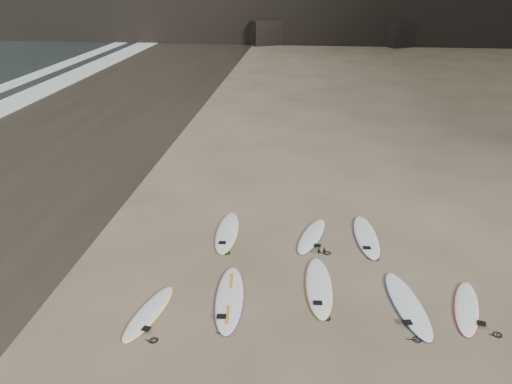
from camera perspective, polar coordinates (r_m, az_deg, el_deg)
ground at (r=12.76m, az=8.94°, el=-11.55°), size 240.00×240.00×0.00m
wet_sand at (r=24.85m, az=-23.63°, el=4.81°), size 12.00×200.00×0.01m
surfboard_0 at (r=12.26m, az=-12.13°, el=-13.31°), size 0.98×2.27×0.08m
surfboard_1 at (r=12.45m, az=-3.04°, el=-12.00°), size 0.90×2.80×0.10m
surfboard_2 at (r=12.94m, az=7.21°, el=-10.62°), size 0.78×2.72×0.10m
surfboard_3 at (r=12.77m, az=16.92°, el=-12.15°), size 1.13×2.78×0.10m
surfboard_4 at (r=13.14m, az=22.94°, el=-12.05°), size 1.08×2.32×0.08m
surfboard_5 at (r=15.30m, az=-3.32°, el=-4.56°), size 0.72×2.64×0.09m
surfboard_6 at (r=15.17m, az=6.38°, el=-4.98°), size 1.14×2.37×0.08m
surfboard_7 at (r=15.39m, az=12.49°, el=-4.97°), size 0.84×2.72×0.10m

